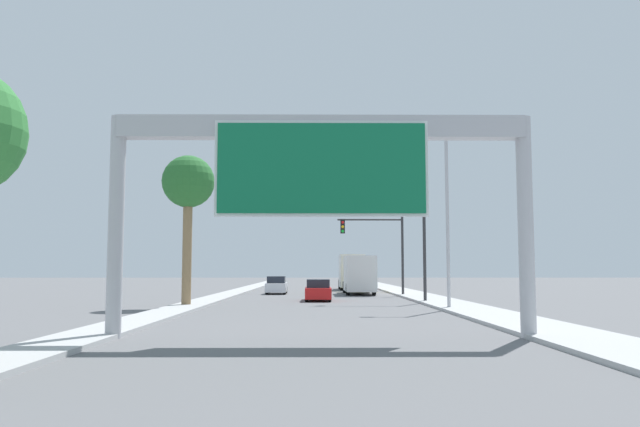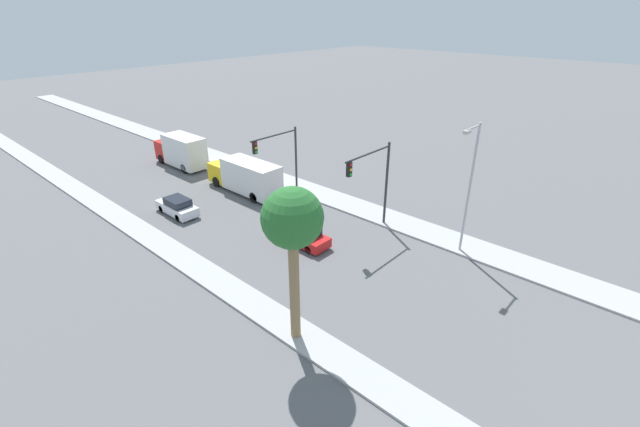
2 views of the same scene
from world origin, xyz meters
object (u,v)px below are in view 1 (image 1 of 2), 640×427
object	(u,v)px
sign_gantry	(321,166)
traffic_light_mid_block	(381,241)
truck_box_secondary	(359,275)
car_near_center	(318,291)
traffic_light_near_intersection	(399,229)
palm_tree_background	(188,186)
street_lamp_right	(443,207)
car_mid_left	(277,286)
truck_box_primary	(351,272)

from	to	relation	value
sign_gantry	traffic_light_mid_block	world-z (taller)	sign_gantry
truck_box_secondary	traffic_light_mid_block	world-z (taller)	traffic_light_mid_block
sign_gantry	car_near_center	xyz separation A→B (m)	(0.00, 22.75, -4.71)
traffic_light_near_intersection	sign_gantry	bearing A→B (deg)	-104.32
palm_tree_background	street_lamp_right	distance (m)	14.38
palm_tree_background	sign_gantry	bearing A→B (deg)	-64.98
street_lamp_right	car_mid_left	bearing A→B (deg)	116.10
sign_gantry	truck_box_primary	world-z (taller)	sign_gantry
car_near_center	palm_tree_background	bearing A→B (deg)	-137.98
street_lamp_right	car_near_center	bearing A→B (deg)	125.73
traffic_light_near_intersection	car_mid_left	bearing A→B (deg)	121.48
sign_gantry	car_mid_left	xyz separation A→B (m)	(-3.50, 34.21, -4.68)
traffic_light_mid_block	truck_box_primary	bearing A→B (deg)	96.16
truck_box_primary	traffic_light_near_intersection	xyz separation A→B (m)	(1.63, -24.54, 2.88)
traffic_light_mid_block	street_lamp_right	xyz separation A→B (m)	(1.55, -16.56, 1.10)
sign_gantry	traffic_light_near_intersection	xyz separation A→B (m)	(5.13, 20.11, -0.72)
traffic_light_mid_block	street_lamp_right	distance (m)	16.67
car_near_center	palm_tree_background	distance (m)	11.82
sign_gantry	street_lamp_right	bearing A→B (deg)	63.98
car_near_center	truck_box_secondary	world-z (taller)	truck_box_secondary
sign_gantry	traffic_light_mid_block	size ratio (longest dim) A/B	2.11
car_near_center	truck_box_primary	bearing A→B (deg)	80.92
truck_box_primary	traffic_light_mid_block	bearing A→B (deg)	-83.84
sign_gantry	truck_box_secondary	xyz separation A→B (m)	(3.50, 33.61, -3.76)
truck_box_primary	truck_box_secondary	world-z (taller)	truck_box_primary
car_near_center	street_lamp_right	world-z (taller)	street_lamp_right
traffic_light_near_intersection	truck_box_primary	bearing A→B (deg)	93.81
truck_box_secondary	street_lamp_right	world-z (taller)	street_lamp_right
car_mid_left	palm_tree_background	distance (m)	19.62
truck_box_secondary	street_lamp_right	bearing A→B (deg)	-81.16
car_near_center	car_mid_left	size ratio (longest dim) A/B	1.03
truck_box_primary	street_lamp_right	distance (m)	31.47
car_mid_left	street_lamp_right	bearing A→B (deg)	-63.90
sign_gantry	palm_tree_background	xyz separation A→B (m)	(-7.48, 16.02, 1.50)
truck_box_secondary	traffic_light_near_intersection	bearing A→B (deg)	-83.10
traffic_light_near_intersection	street_lamp_right	bearing A→B (deg)	-77.24
traffic_light_mid_block	street_lamp_right	size ratio (longest dim) A/B	0.67
truck_box_secondary	palm_tree_background	world-z (taller)	palm_tree_background
palm_tree_background	car_near_center	bearing A→B (deg)	42.02
traffic_light_mid_block	car_near_center	bearing A→B (deg)	-124.57
truck_box_secondary	palm_tree_background	distance (m)	21.39
sign_gantry	street_lamp_right	distance (m)	15.08
traffic_light_near_intersection	street_lamp_right	xyz separation A→B (m)	(1.48, -6.56, 0.77)
truck_box_secondary	sign_gantry	bearing A→B (deg)	-95.95
car_mid_left	truck_box_primary	distance (m)	12.62
truck_box_primary	street_lamp_right	bearing A→B (deg)	-84.28
street_lamp_right	traffic_light_mid_block	bearing A→B (deg)	95.34
car_near_center	traffic_light_mid_block	world-z (taller)	traffic_light_mid_block
car_mid_left	truck_box_secondary	bearing A→B (deg)	-4.94
car_near_center	palm_tree_background	size ratio (longest dim) A/B	0.50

